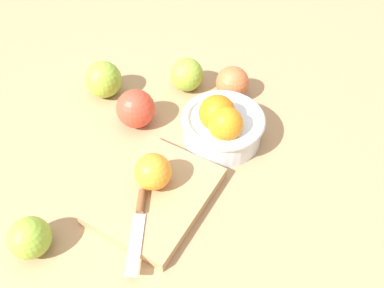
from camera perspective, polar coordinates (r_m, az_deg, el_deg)
ground_plane at (r=0.79m, az=-6.20°, el=-2.53°), size 2.40×2.40×0.00m
bowl at (r=0.79m, az=4.36°, el=2.85°), size 0.17×0.17×0.11m
cutting_board at (r=0.72m, az=-5.19°, el=-7.38°), size 0.25×0.21×0.02m
orange_on_board at (r=0.70m, az=-5.62°, el=-4.00°), size 0.07×0.07×0.07m
knife at (r=0.68m, az=-7.65°, el=-10.62°), size 0.15×0.07×0.01m
apple_back_left at (r=0.91m, az=5.84°, el=8.75°), size 0.08×0.08×0.08m
apple_front_left at (r=0.93m, az=-12.64°, el=9.06°), size 0.08×0.08×0.08m
apple_front_right at (r=0.70m, az=-22.32°, el=-12.37°), size 0.07×0.07×0.07m
apple_front_left_2 at (r=0.84m, az=-8.11°, el=5.07°), size 0.08×0.08×0.08m
apple_mid_left at (r=0.92m, az=-0.77°, el=9.96°), size 0.08×0.08×0.08m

